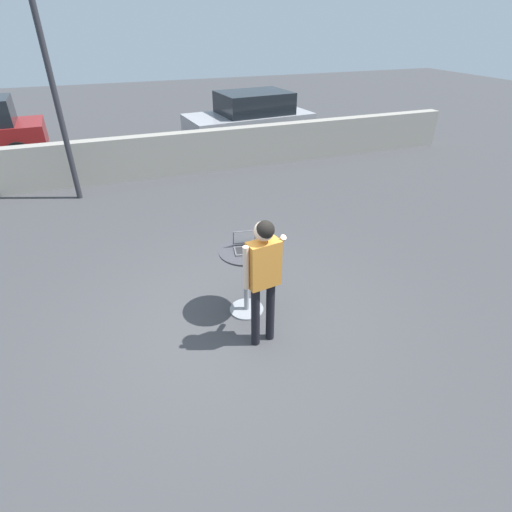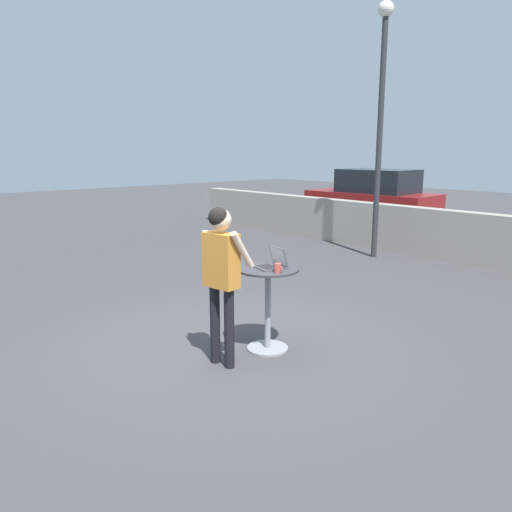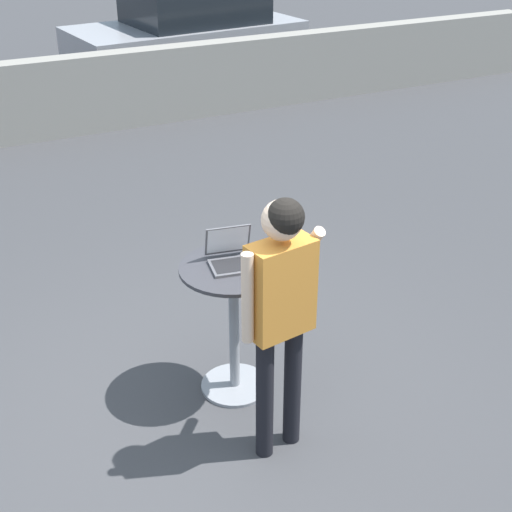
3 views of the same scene
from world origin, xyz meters
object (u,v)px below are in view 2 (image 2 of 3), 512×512
object	(u,v)px
coffee_mug	(278,268)
parked_car_near_street	(373,198)
laptop	(271,263)
standing_person	(221,266)
street_lamp	(381,102)
cafe_table	(268,298)

from	to	relation	value
coffee_mug	parked_car_near_street	bearing A→B (deg)	119.82
laptop	standing_person	bearing A→B (deg)	-91.91
laptop	standing_person	xyz separation A→B (m)	(-0.02, -0.71, 0.07)
parked_car_near_street	coffee_mug	bearing A→B (deg)	-60.18
parked_car_near_street	street_lamp	bearing A→B (deg)	-53.87
cafe_table	standing_person	xyz separation A→B (m)	(-0.01, -0.67, 0.48)
cafe_table	coffee_mug	size ratio (longest dim) A/B	8.63
cafe_table	coffee_mug	xyz separation A→B (m)	(0.22, -0.06, 0.40)
laptop	standing_person	distance (m)	0.71
cafe_table	parked_car_near_street	bearing A→B (deg)	118.92
coffee_mug	standing_person	xyz separation A→B (m)	(-0.23, -0.61, 0.07)
laptop	street_lamp	bearing A→B (deg)	113.43
coffee_mug	laptop	bearing A→B (deg)	154.04
coffee_mug	standing_person	size ratio (longest dim) A/B	0.07
street_lamp	cafe_table	bearing A→B (deg)	-66.83
cafe_table	standing_person	size ratio (longest dim) A/B	0.57
cafe_table	standing_person	world-z (taller)	standing_person
parked_car_near_street	street_lamp	distance (m)	5.21
laptop	coffee_mug	distance (m)	0.23
cafe_table	parked_car_near_street	world-z (taller)	parked_car_near_street
laptop	coffee_mug	world-z (taller)	laptop
coffee_mug	parked_car_near_street	size ratio (longest dim) A/B	0.03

